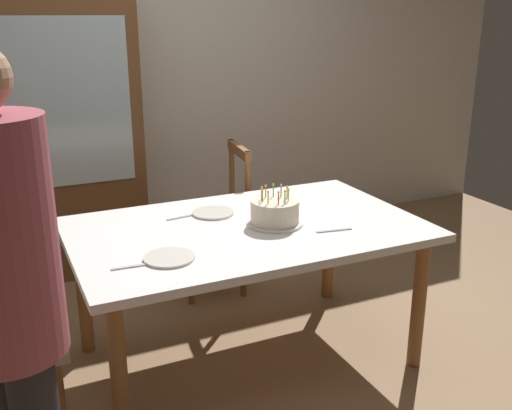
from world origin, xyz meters
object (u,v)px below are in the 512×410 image
(birthday_cake, at_px, (275,213))
(plate_far_side, at_px, (213,213))
(dining_table, at_px, (247,241))
(person_celebrant, at_px, (6,305))
(plate_near_celebrant, at_px, (169,258))
(chair_spindle_back, at_px, (214,222))
(china_cabinet, at_px, (54,137))

(birthday_cake, relative_size, plate_far_side, 1.27)
(dining_table, distance_m, person_celebrant, 1.44)
(plate_near_celebrant, distance_m, chair_spindle_back, 1.28)
(plate_near_celebrant, distance_m, china_cabinet, 1.82)
(dining_table, height_order, chair_spindle_back, chair_spindle_back)
(chair_spindle_back, distance_m, china_cabinet, 1.21)
(chair_spindle_back, distance_m, person_celebrant, 2.18)
(birthday_cake, relative_size, chair_spindle_back, 0.29)
(plate_far_side, bearing_deg, chair_spindle_back, 68.88)
(plate_near_celebrant, height_order, person_celebrant, person_celebrant)
(person_celebrant, bearing_deg, chair_spindle_back, 53.24)
(dining_table, height_order, person_celebrant, person_celebrant)
(dining_table, xyz_separation_m, person_celebrant, (-1.12, -0.85, 0.30))
(birthday_cake, distance_m, plate_far_side, 0.36)
(plate_near_celebrant, bearing_deg, chair_spindle_back, 60.27)
(china_cabinet, bearing_deg, plate_far_side, -65.11)
(person_celebrant, bearing_deg, plate_far_side, 46.54)
(dining_table, height_order, china_cabinet, china_cabinet)
(chair_spindle_back, relative_size, china_cabinet, 0.50)
(birthday_cake, bearing_deg, dining_table, 163.17)
(china_cabinet, bearing_deg, birthday_cake, -62.52)
(dining_table, relative_size, chair_spindle_back, 1.79)
(chair_spindle_back, xyz_separation_m, person_celebrant, (-1.27, -1.70, 0.50))
(dining_table, distance_m, birthday_cake, 0.20)
(birthday_cake, bearing_deg, person_celebrant, -147.01)
(plate_near_celebrant, relative_size, china_cabinet, 0.12)
(birthday_cake, xyz_separation_m, person_celebrant, (-1.25, -0.81, 0.16))
(birthday_cake, xyz_separation_m, plate_far_side, (-0.22, 0.28, -0.05))
(china_cabinet, bearing_deg, person_celebrant, -99.92)
(chair_spindle_back, bearing_deg, person_celebrant, -126.76)
(birthday_cake, distance_m, plate_near_celebrant, 0.64)
(dining_table, bearing_deg, chair_spindle_back, 79.99)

